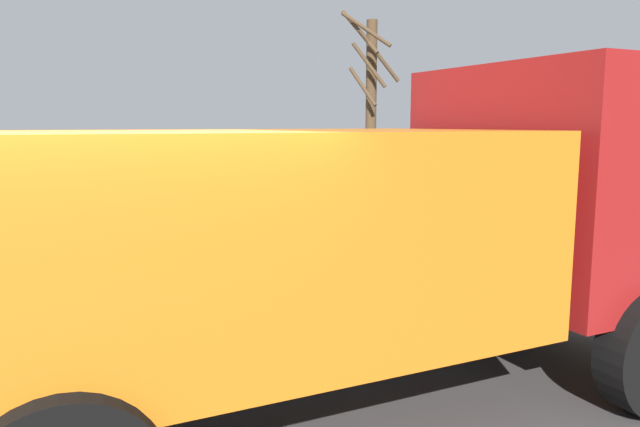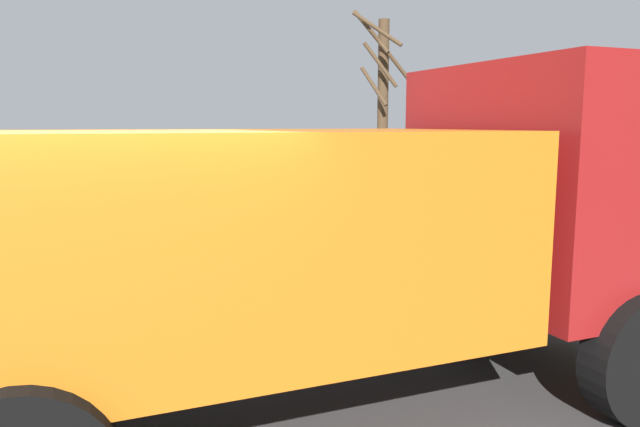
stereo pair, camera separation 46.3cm
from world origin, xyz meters
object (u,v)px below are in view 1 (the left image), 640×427
(loose_tire, at_px, (79,240))
(dump_truck_orange, at_px, (363,223))
(bare_tree, at_px, (370,125))
(fire_hydrant, at_px, (69,244))

(loose_tire, relative_size, dump_truck_orange, 0.15)
(loose_tire, distance_m, dump_truck_orange, 5.74)
(loose_tire, distance_m, bare_tree, 5.41)
(bare_tree, bearing_deg, dump_truck_orange, -120.98)
(fire_hydrant, height_order, loose_tire, loose_tire)
(fire_hydrant, distance_m, bare_tree, 5.57)
(fire_hydrant, xyz_separation_m, loose_tire, (0.15, -0.12, 0.06))
(loose_tire, bearing_deg, bare_tree, 0.21)
(fire_hydrant, relative_size, dump_truck_orange, 0.13)
(bare_tree, bearing_deg, loose_tire, -179.79)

